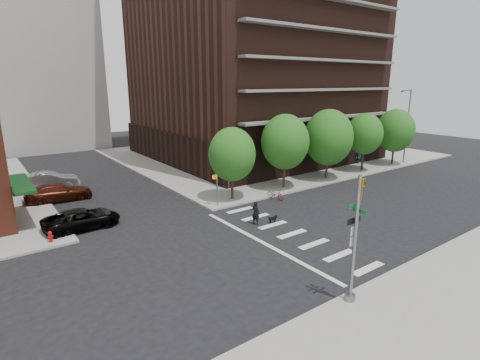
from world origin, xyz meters
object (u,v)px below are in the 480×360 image
Objects in this scene: fire_hydrant at (50,236)px; pedestrian_far at (358,157)px; parked_car_maroon at (59,192)px; parked_car_black at (82,219)px; traffic_signal at (354,249)px; scooter at (275,194)px; dog_walker at (256,213)px; parked_car_silver at (49,181)px.

pedestrian_far reaches higher than fire_hydrant.
parked_car_black is at bearing -176.99° from parked_car_maroon.
traffic_signal reaches higher than scooter.
parked_car_black is 0.96× the size of parked_car_maroon.
parked_car_black is (2.30, 1.56, 0.16)m from fire_hydrant.
dog_walker is at bearing -72.05° from pedestrian_far.
dog_walker reaches higher than parked_car_maroon.
traffic_signal is 1.14× the size of parked_car_silver.
dog_walker is (10.32, -18.56, -0.00)m from parked_car_silver.
parked_car_silver is at bearing -109.51° from pedestrian_far.
dog_walker is (12.62, -4.93, 0.31)m from fire_hydrant.
scooter is 6.26m from dog_walker.
scooter is at bearing 61.28° from traffic_signal.
dog_walker is (10.32, -6.50, 0.15)m from parked_car_black.
traffic_signal is 16.11m from scooter.
scooter is (7.67, 13.99, -2.23)m from traffic_signal.
traffic_signal is at bearing 145.94° from dog_walker.
dog_walker is 1.06× the size of pedestrian_far.
parked_car_black is 12.19m from dog_walker.
fire_hydrant is 0.41× the size of scooter.
parked_car_black is 2.90× the size of scooter.
scooter is at bearing -77.44° from pedestrian_far.
traffic_signal is at bearing -56.74° from fire_hydrant.
traffic_signal is 30.00m from parked_car_silver.
parked_car_maroon is at bearing -102.50° from pedestrian_far.
traffic_signal is at bearing -55.54° from pedestrian_far.
parked_car_maroon is at bearing -2.76° from parked_car_black.
parked_car_black is 15.66m from scooter.
parked_car_silver is (0.00, 4.28, 0.09)m from parked_car_maroon.
pedestrian_far is (22.54, 8.13, 0.10)m from dog_walker.
traffic_signal is at bearing -159.58° from parked_car_maroon.
parked_car_silver is (2.30, 13.63, 0.31)m from fire_hydrant.
parked_car_silver reaches higher than parked_car_black.
traffic_signal reaches higher than dog_walker.
traffic_signal reaches higher than parked_car_black.
scooter is 1.09× the size of pedestrian_far.
scooter is (15.40, -2.86, -0.25)m from parked_car_black.
pedestrian_far is at bearing 36.35° from traffic_signal.
parked_car_maroon reaches higher than scooter.
fire_hydrant is 17.75m from scooter.
parked_car_silver is at bearing 9.00° from dog_walker.
pedestrian_far is (17.46, 4.50, 0.50)m from scooter.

